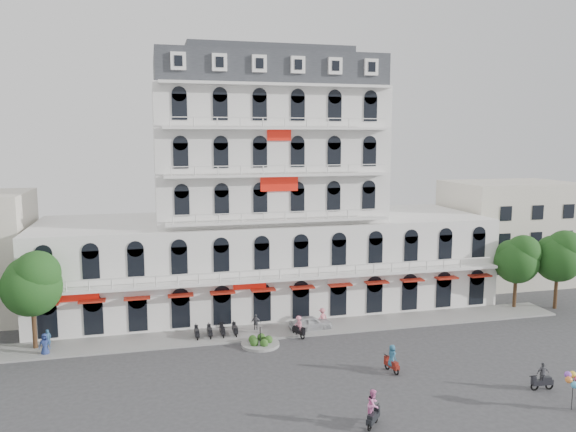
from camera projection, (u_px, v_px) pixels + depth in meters
The scene contains 18 objects.
ground at pixel (315, 371), 41.62m from camera, with size 120.00×120.00×0.00m, color #38383A.
sidewalk at pixel (287, 330), 50.26m from camera, with size 53.00×4.00×0.16m, color gray.
main_building at pixel (266, 208), 57.55m from camera, with size 45.00×15.00×25.80m.
flank_building_east at pixel (508, 232), 67.11m from camera, with size 14.00×10.00×12.00m, color beige.
traffic_island at pixel (260, 343), 46.65m from camera, with size 3.20×3.20×1.60m.
parked_scooter_row at pixel (216, 337), 48.58m from camera, with size 4.40×1.80×1.10m, color black, non-canonical shape.
tree_west_inner at pixel (32, 282), 45.00m from camera, with size 4.76×4.76×8.25m.
tree_east_inner at pixel (517, 258), 56.18m from camera, with size 4.40×4.37×7.57m.
tree_east_outer at pixel (559, 255), 56.12m from camera, with size 4.65×4.65×8.05m.
parked_car at pixel (311, 323), 50.36m from camera, with size 1.57×3.89×1.33m, color silver.
rider_southwest at pixel (373, 407), 33.42m from camera, with size 1.27×1.34×2.36m.
rider_east at pixel (392, 359), 41.25m from camera, with size 0.68×1.69×2.12m.
rider_northeast at pixel (543, 377), 38.34m from camera, with size 1.70×0.48×1.99m.
rider_center at pixel (299, 326), 48.50m from camera, with size 0.87×1.63×1.93m.
pedestrian_left at pixel (45, 345), 44.41m from camera, with size 0.89×0.58×1.82m, color navy.
pedestrian_mid at pixel (256, 323), 50.01m from camera, with size 0.93×0.39×1.59m, color #4E4E55.
pedestrian_right at pixel (322, 317), 51.46m from camera, with size 1.08×0.62×1.68m, color pink.
pedestrian_far at pixel (48, 339), 45.92m from camera, with size 0.59×0.39×1.62m, color #274E77.
Camera 1 is at (-11.43, -38.00, 17.14)m, focal length 35.00 mm.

